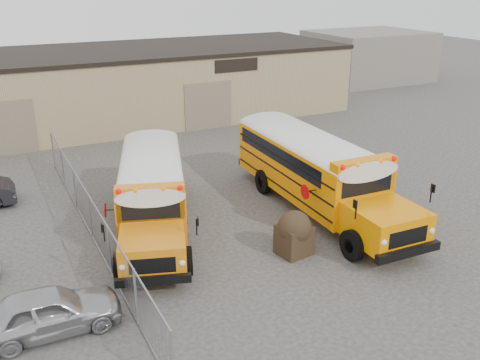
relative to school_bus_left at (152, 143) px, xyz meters
name	(u,v)px	position (x,y,z in m)	size (l,w,h in m)	color
ground	(269,237)	(1.76, -8.56, -1.63)	(120.00, 120.00, 0.00)	#373432
warehouse	(124,84)	(1.76, 11.43, 0.75)	(30.20, 10.20, 4.67)	tan
chainlink_fence	(90,216)	(-4.24, -5.56, -0.72)	(0.07, 18.07, 1.81)	gray
distant_building_right	(368,56)	(25.76, 15.44, 0.57)	(10.00, 8.00, 4.40)	gray
school_bus_left	(152,143)	(0.00, 0.00, 0.00)	(5.17, 9.85, 2.81)	orange
school_bus_right	(248,128)	(5.07, -0.35, 0.20)	(3.39, 10.85, 3.15)	orange
tarp_bundle	(294,232)	(1.91, -10.04, -0.78)	(1.24, 1.20, 1.64)	black
car_silver	(48,311)	(-6.50, -10.82, -0.96)	(1.58, 3.93, 1.34)	#B3B3B8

